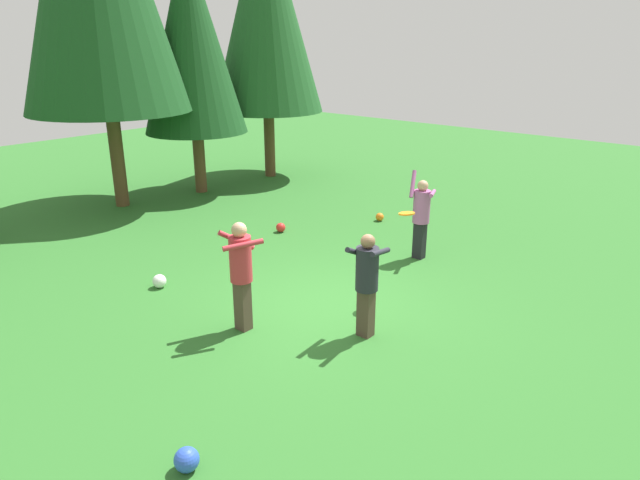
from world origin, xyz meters
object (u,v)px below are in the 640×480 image
Objects in this scene: tree_right at (191,38)px; ball_white at (159,281)px; ball_red at (281,227)px; tree_far_right at (266,8)px; person_thrower at (421,212)px; frisbee at (407,213)px; person_bystander at (241,267)px; person_catcher at (367,277)px; ball_orange at (380,217)px; ball_blue at (187,460)px.

ball_white is at bearing -134.43° from tree_right.
tree_far_right reaches higher than ball_red.
person_thrower reaches higher than ball_red.
ball_red is 0.03× the size of tree_far_right.
frisbee is 1.30× the size of ball_white.
person_bystander reaches higher than ball_red.
person_bystander reaches higher than person_catcher.
tree_right reaches higher than ball_orange.
tree_far_right reaches higher than person_bystander.
tree_far_right is (2.76, -0.09, 0.83)m from tree_right.
ball_red is 1.09× the size of ball_orange.
tree_far_right is at bearing 58.91° from frisbee.
frisbee is at bearing -0.00° from person_thrower.
ball_blue is 12.40m from tree_right.
person_bystander is 7.03× the size of ball_white.
person_catcher is 0.93× the size of person_bystander.
person_thrower reaches higher than ball_white.
ball_orange is (8.43, 3.47, -0.03)m from ball_blue.
person_thrower is 8.20× the size of ball_red.
person_bystander is 6.22m from ball_orange.
tree_far_right is (5.08, 8.42, 3.55)m from frisbee.
person_thrower is at bearing -32.56° from ball_white.
frisbee is at bearing -105.27° from tree_right.
ball_orange is (5.94, 1.60, -0.94)m from person_bystander.
frisbee is 4.54m from ball_red.
person_bystander is 5.39× the size of frisbee.
person_bystander is 8.61× the size of ball_orange.
tree_right is (4.86, 7.23, 3.23)m from person_bystander.
ball_red is 3.72m from ball_white.
person_catcher is 6.57× the size of ball_white.
ball_blue is 1.33× the size of ball_orange.
ball_blue reaches higher than ball_red.
tree_far_right reaches higher than frisbee.
person_bystander is at bearing -142.58° from ball_red.
ball_blue reaches higher than ball_white.
tree_far_right reaches higher than ball_white.
ball_orange is at bearing -7.05° from ball_white.
person_thrower reaches higher than frisbee.
tree_right is (0.45, 7.69, 3.29)m from person_thrower.
ball_white is (-2.49, 3.61, -1.43)m from frisbee.
person_catcher is 5.87m from ball_orange.
ball_blue reaches higher than ball_orange.
frisbee is 0.05× the size of tree_right.
person_thrower is 5.24m from ball_white.
person_catcher is 11.65m from tree_far_right.
ball_orange is (5.89, -0.73, -0.02)m from ball_white.
ball_red is (3.73, 2.85, -0.93)m from person_bystander.
person_bystander is 3.24m from ball_blue.
person_thrower reaches higher than person_bystander.
person_thrower is 1.03× the size of person_bystander.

